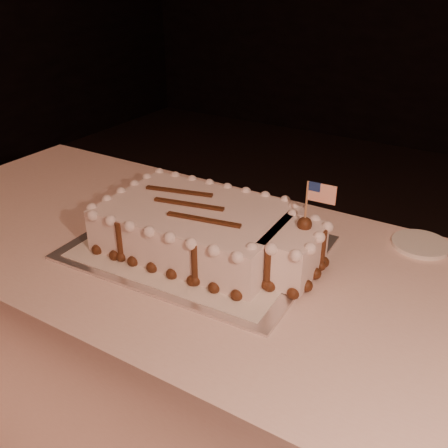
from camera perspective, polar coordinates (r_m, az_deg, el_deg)
The scene contains 5 objects.
banquet_table at distance 1.41m, azimuth 6.55°, elevation -19.15°, with size 2.40×0.80×0.75m, color #FFD5C5.
cake_board at distance 1.27m, azimuth -3.07°, elevation -2.70°, with size 0.60×0.45×0.01m, color silver.
doily at distance 1.27m, azimuth -3.08°, elevation -2.51°, with size 0.54×0.41×0.00m, color white.
sheet_cake at distance 1.23m, azimuth -1.88°, elevation -0.65°, with size 0.57×0.34×0.23m.
side_plate at distance 1.38m, azimuth 21.55°, elevation -2.16°, with size 0.14×0.14×0.01m, color white.
Camera 1 is at (0.37, -0.29, 1.40)m, focal length 40.00 mm.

